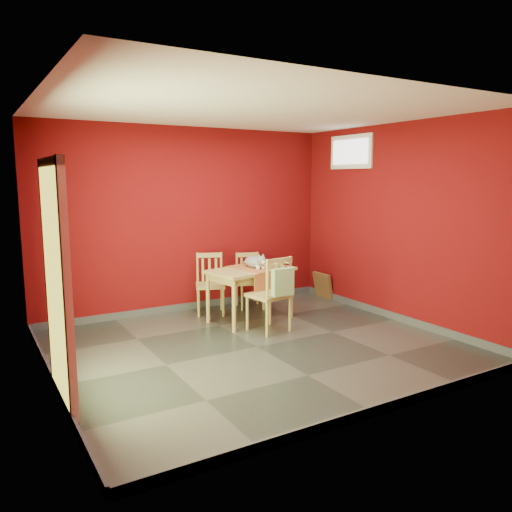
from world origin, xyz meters
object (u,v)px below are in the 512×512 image
chair_near (271,293)px  cat (254,260)px  tote_bag (283,282)px  chair_far_right (249,280)px  dining_table (250,275)px  picture_frame (323,285)px  chair_far_left (210,283)px

chair_near → cat: size_ratio=2.21×
tote_bag → chair_far_right: bearing=76.0°
dining_table → tote_bag: (-0.01, -0.81, 0.05)m
tote_bag → picture_frame: size_ratio=0.98×
chair_far_right → picture_frame: chair_far_right is taller
chair_far_right → picture_frame: size_ratio=1.98×
tote_bag → dining_table: bearing=89.3°
picture_frame → cat: bearing=-163.0°
dining_table → picture_frame: bearing=17.6°
chair_far_right → chair_near: (-0.39, -1.24, 0.08)m
chair_far_right → chair_near: chair_near is taller
dining_table → tote_bag: tote_bag is taller
chair_far_right → chair_far_left: bearing=-178.3°
chair_far_left → chair_far_right: chair_far_left is taller
cat → chair_far_left: bearing=91.0°
chair_near → picture_frame: (1.73, 1.12, -0.29)m
dining_table → cat: 0.23m
chair_near → tote_bag: 0.30m
dining_table → chair_far_right: 0.77m
picture_frame → chair_far_left: bearing=177.3°
chair_far_right → picture_frame: bearing=-4.9°
dining_table → picture_frame: (1.69, 0.54, -0.43)m
chair_far_left → chair_far_right: bearing=1.7°
chair_near → tote_bag: size_ratio=2.38×
tote_bag → picture_frame: bearing=38.5°
dining_table → chair_far_left: bearing=116.7°
chair_far_right → cat: cat is taller
chair_near → cat: bearing=79.1°
chair_far_left → chair_near: 1.25m
dining_table → cat: cat is taller
dining_table → tote_bag: bearing=-90.7°
tote_bag → cat: bearing=83.5°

